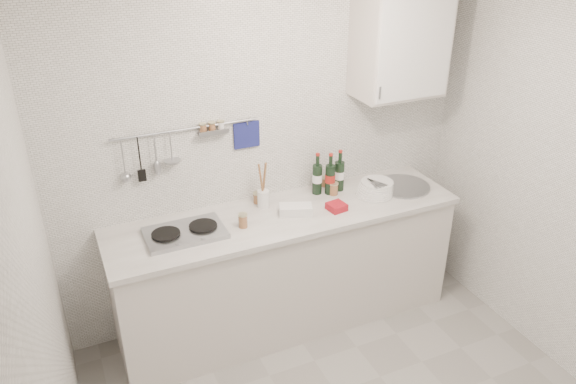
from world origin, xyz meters
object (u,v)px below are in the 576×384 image
object	(u,v)px
plate_stack_hob	(194,232)
plate_stack_sink	(376,188)
utensil_crock	(263,196)
wall_cabinet	(400,44)
wine_bottles	(329,173)

from	to	relation	value
plate_stack_hob	plate_stack_sink	world-z (taller)	plate_stack_sink
plate_stack_sink	utensil_crock	world-z (taller)	utensil_crock
wall_cabinet	plate_stack_hob	size ratio (longest dim) A/B	2.94
plate_stack_hob	wine_bottles	xyz separation A→B (m)	(1.05, 0.17, 0.14)
wall_cabinet	wine_bottles	xyz separation A→B (m)	(-0.49, 0.04, -0.87)
plate_stack_hob	wine_bottles	size ratio (longest dim) A/B	0.77
plate_stack_hob	utensil_crock	bearing A→B (deg)	16.12
wall_cabinet	utensil_crock	size ratio (longest dim) A/B	2.07
wall_cabinet	wine_bottles	size ratio (longest dim) A/B	2.26
wall_cabinet	wine_bottles	world-z (taller)	wall_cabinet
plate_stack_sink	wine_bottles	xyz separation A→B (m)	(-0.30, 0.16, 0.11)
plate_stack_hob	plate_stack_sink	size ratio (longest dim) A/B	0.83
plate_stack_sink	utensil_crock	bearing A→B (deg)	169.43
plate_stack_hob	plate_stack_sink	distance (m)	1.35
wall_cabinet	wine_bottles	bearing A→B (deg)	175.80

